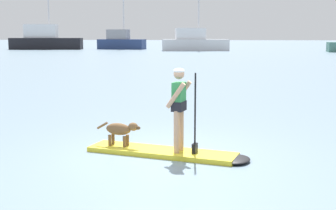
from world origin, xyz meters
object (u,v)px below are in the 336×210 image
object	(u,v)px
moored_boat_far_starboard	(45,40)
moored_boat_port	(121,42)
dog	(121,130)
moored_boat_outer	(194,42)
paddleboard	(172,153)
person_paddler	(180,104)

from	to	relation	value
moored_boat_far_starboard	moored_boat_port	bearing A→B (deg)	11.73
dog	moored_boat_outer	xyz separation A→B (m)	(-3.26, 62.24, 0.88)
moored_boat_far_starboard	moored_boat_outer	world-z (taller)	moored_boat_far_starboard
paddleboard	dog	distance (m)	1.26
paddleboard	moored_boat_far_starboard	xyz separation A→B (m)	(-30.16, 65.53, 1.54)
moored_boat_far_starboard	moored_boat_outer	distance (m)	25.92
moored_boat_port	person_paddler	bearing A→B (deg)	-75.46
dog	moored_boat_outer	world-z (taller)	moored_boat_outer
person_paddler	paddleboard	bearing A→B (deg)	166.73
moored_boat_outer	paddleboard	bearing A→B (deg)	-85.96
paddleboard	dog	world-z (taller)	dog
moored_boat_far_starboard	moored_boat_port	world-z (taller)	moored_boat_far_starboard
paddleboard	person_paddler	world-z (taller)	person_paddler
person_paddler	moored_boat_port	size ratio (longest dim) A/B	0.16
person_paddler	moored_boat_far_starboard	bearing A→B (deg)	114.82
moored_boat_port	dog	bearing A→B (deg)	-76.45
moored_boat_port	moored_boat_outer	xyz separation A→B (m)	(13.10, -5.65, 0.03)
dog	moored_boat_outer	bearing A→B (deg)	93.00
moored_boat_outer	person_paddler	bearing A→B (deg)	-85.81
moored_boat_outer	moored_boat_far_starboard	bearing A→B (deg)	173.30
moored_boat_far_starboard	moored_boat_outer	size ratio (longest dim) A/B	1.12
person_paddler	dog	xyz separation A→B (m)	(-1.32, 0.31, -0.65)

